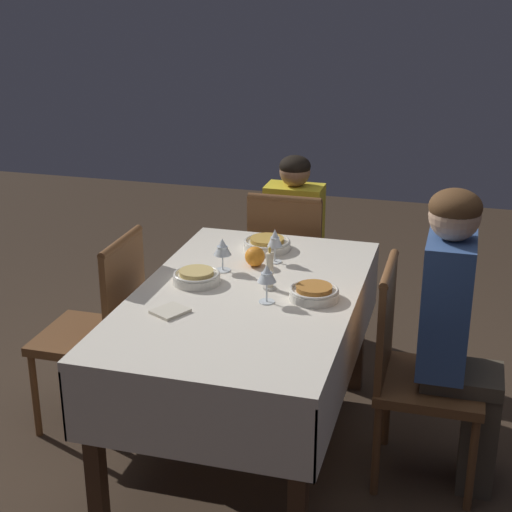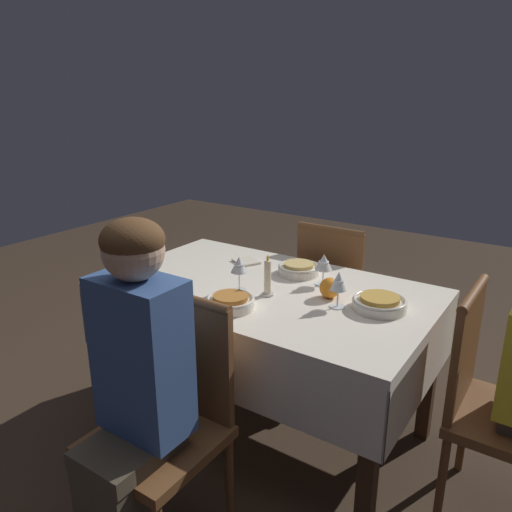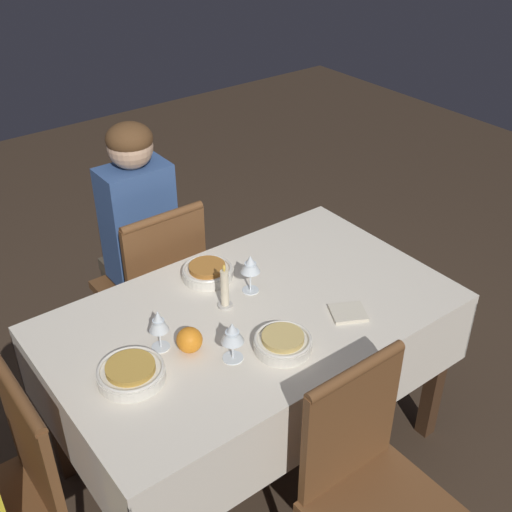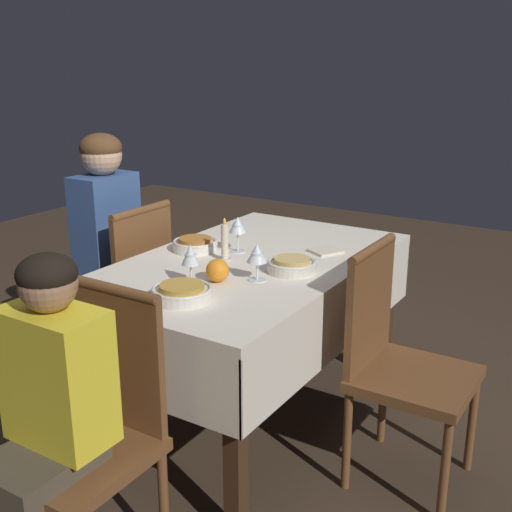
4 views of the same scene
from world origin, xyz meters
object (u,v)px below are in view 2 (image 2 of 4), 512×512
(wine_glass_east, at_px, (339,282))
(napkin_red_folded, at_px, (246,262))
(chair_south, at_px, (169,412))
(orange_fruit, at_px, (330,288))
(bowl_south, at_px, (231,302))
(wine_glass_north, at_px, (324,263))
(dining_table, at_px, (266,307))
(wine_glass_south, at_px, (239,266))
(person_adult_denim, at_px, (133,384))
(bowl_north, at_px, (299,269))
(chair_north, at_px, (337,292))
(bowl_east, at_px, (379,303))
(chair_east, at_px, (494,399))
(candle_centerpiece, at_px, (268,280))

(wine_glass_east, height_order, napkin_red_folded, wine_glass_east)
(chair_south, height_order, orange_fruit, chair_south)
(bowl_south, height_order, wine_glass_north, wine_glass_north)
(dining_table, bearing_deg, wine_glass_south, -124.46)
(person_adult_denim, distance_m, wine_glass_south, 0.75)
(bowl_north, bearing_deg, chair_south, -90.56)
(bowl_south, bearing_deg, chair_north, 87.93)
(person_adult_denim, bearing_deg, wine_glass_south, 98.11)
(bowl_east, xyz_separation_m, wine_glass_east, (-0.15, -0.07, 0.08))
(wine_glass_east, xyz_separation_m, orange_fruit, (-0.07, 0.07, -0.06))
(chair_east, xyz_separation_m, wine_glass_east, (-0.61, -0.08, 0.35))
(person_adult_denim, distance_m, bowl_north, 1.06)
(bowl_east, bearing_deg, orange_fruit, -179.26)
(chair_south, bearing_deg, bowl_south, 93.37)
(dining_table, xyz_separation_m, wine_glass_south, (-0.07, -0.10, 0.21))
(wine_glass_east, bearing_deg, napkin_red_folded, 158.31)
(chair_south, distance_m, bowl_east, 0.91)
(wine_glass_north, relative_size, napkin_red_folded, 0.92)
(person_adult_denim, xyz_separation_m, bowl_south, (-0.02, 0.55, 0.08))
(bowl_north, xyz_separation_m, candle_centerpiece, (0.02, -0.31, 0.04))
(bowl_north, relative_size, napkin_red_folded, 1.24)
(wine_glass_east, bearing_deg, chair_north, 114.43)
(dining_table, bearing_deg, wine_glass_north, 39.16)
(dining_table, distance_m, napkin_red_folded, 0.36)
(dining_table, bearing_deg, bowl_east, 5.48)
(chair_south, relative_size, chair_east, 1.00)
(bowl_east, bearing_deg, napkin_red_folded, 167.29)
(wine_glass_east, bearing_deg, person_adult_denim, -112.33)
(dining_table, distance_m, chair_south, 0.69)
(chair_east, bearing_deg, napkin_red_folded, 81.99)
(dining_table, distance_m, person_adult_denim, 0.83)
(person_adult_denim, height_order, wine_glass_south, person_adult_denim)
(bowl_south, relative_size, wine_glass_east, 1.29)
(bowl_east, bearing_deg, wine_glass_south, -165.36)
(candle_centerpiece, bearing_deg, orange_fruit, 28.64)
(wine_glass_south, bearing_deg, bowl_north, 71.16)
(wine_glass_south, xyz_separation_m, candle_centerpiece, (0.13, 0.02, -0.04))
(wine_glass_east, distance_m, napkin_red_folded, 0.68)
(orange_fruit, distance_m, napkin_red_folded, 0.58)
(wine_glass_north, relative_size, orange_fruit, 1.66)
(chair_east, xyz_separation_m, chair_north, (-0.93, 0.63, 0.00))
(chair_east, distance_m, bowl_east, 0.54)
(wine_glass_east, bearing_deg, bowl_south, -144.80)
(wine_glass_east, relative_size, napkin_red_folded, 0.96)
(person_adult_denim, relative_size, bowl_east, 5.64)
(chair_south, height_order, bowl_north, chair_south)
(bowl_south, relative_size, napkin_red_folded, 1.24)
(bowl_north, bearing_deg, person_adult_denim, -90.48)
(napkin_red_folded, bearing_deg, bowl_south, -61.33)
(wine_glass_east, xyz_separation_m, wine_glass_north, (-0.16, 0.19, -0.00))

